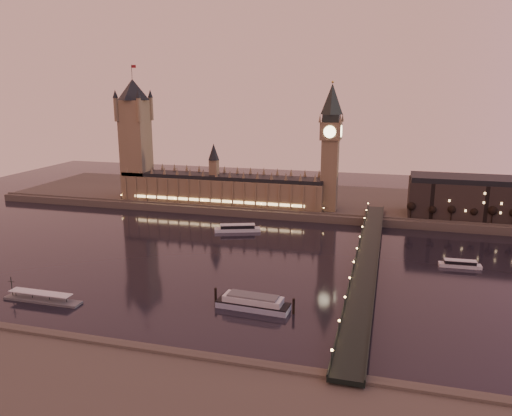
# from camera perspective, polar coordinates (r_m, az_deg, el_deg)

# --- Properties ---
(ground) EXTENTS (700.00, 700.00, 0.00)m
(ground) POSITION_cam_1_polar(r_m,az_deg,el_deg) (317.78, -4.37, -5.68)
(ground) COLOR black
(ground) RESTS_ON ground
(far_embankment) EXTENTS (560.00, 130.00, 6.00)m
(far_embankment) POSITION_cam_1_polar(r_m,az_deg,el_deg) (464.12, 6.00, 0.87)
(far_embankment) COLOR #423D35
(far_embankment) RESTS_ON ground
(palace_of_westminster) EXTENTS (180.00, 26.62, 52.00)m
(palace_of_westminster) POSITION_cam_1_polar(r_m,az_deg,el_deg) (435.44, -4.06, 2.58)
(palace_of_westminster) COLOR brown
(palace_of_westminster) RESTS_ON ground
(victoria_tower) EXTENTS (31.68, 31.68, 118.00)m
(victoria_tower) POSITION_cam_1_polar(r_m,az_deg,el_deg) (461.92, -13.64, 8.39)
(victoria_tower) COLOR brown
(victoria_tower) RESTS_ON ground
(big_ben) EXTENTS (17.68, 17.68, 104.00)m
(big_ben) POSITION_cam_1_polar(r_m,az_deg,el_deg) (407.93, 8.53, 7.72)
(big_ben) COLOR brown
(big_ben) RESTS_ON ground
(westminster_bridge) EXTENTS (13.20, 260.00, 15.30)m
(westminster_bridge) POSITION_cam_1_polar(r_m,az_deg,el_deg) (299.16, 12.47, -6.11)
(westminster_bridge) COLOR black
(westminster_bridge) RESTS_ON ground
(bare_tree_0) EXTENTS (5.99, 5.99, 12.18)m
(bare_tree_0) POSITION_cam_1_polar(r_m,az_deg,el_deg) (401.47, 17.21, 0.08)
(bare_tree_0) COLOR black
(bare_tree_0) RESTS_ON ground
(bare_tree_1) EXTENTS (5.99, 5.99, 12.18)m
(bare_tree_1) POSITION_cam_1_polar(r_m,az_deg,el_deg) (402.32, 19.29, -0.05)
(bare_tree_1) COLOR black
(bare_tree_1) RESTS_ON ground
(bare_tree_2) EXTENTS (5.99, 5.99, 12.18)m
(bare_tree_2) POSITION_cam_1_polar(r_m,az_deg,el_deg) (403.69, 21.35, -0.18)
(bare_tree_2) COLOR black
(bare_tree_2) RESTS_ON ground
(bare_tree_3) EXTENTS (5.99, 5.99, 12.18)m
(bare_tree_3) POSITION_cam_1_polar(r_m,az_deg,el_deg) (405.58, 23.40, -0.31)
(bare_tree_3) COLOR black
(bare_tree_3) RESTS_ON ground
(bare_tree_4) EXTENTS (5.99, 5.99, 12.18)m
(bare_tree_4) POSITION_cam_1_polar(r_m,az_deg,el_deg) (407.99, 25.42, -0.43)
(bare_tree_4) COLOR black
(bare_tree_4) RESTS_ON ground
(cruise_boat_a) EXTENTS (34.65, 18.44, 5.46)m
(cruise_boat_a) POSITION_cam_1_polar(r_m,az_deg,el_deg) (373.14, -2.12, -2.32)
(cruise_boat_a) COLOR silver
(cruise_boat_a) RESTS_ON ground
(cruise_boat_b) EXTENTS (24.32, 7.12, 4.44)m
(cruise_boat_b) POSITION_cam_1_polar(r_m,az_deg,el_deg) (324.25, 22.29, -5.94)
(cruise_boat_b) COLOR silver
(cruise_boat_b) RESTS_ON ground
(moored_barge) EXTENTS (41.37, 12.26, 7.60)m
(moored_barge) POSITION_cam_1_polar(r_m,az_deg,el_deg) (246.28, -0.34, -10.75)
(moored_barge) COLOR #9CABC7
(moored_barge) RESTS_ON ground
(pontoon_pier) EXTENTS (41.84, 6.97, 11.16)m
(pontoon_pier) POSITION_cam_1_polar(r_m,az_deg,el_deg) (276.81, -23.23, -9.54)
(pontoon_pier) COLOR #595B5E
(pontoon_pier) RESTS_ON ground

